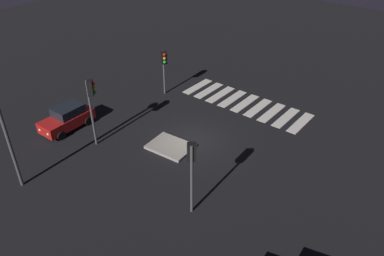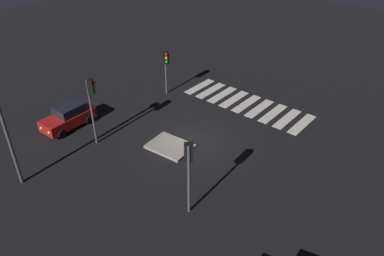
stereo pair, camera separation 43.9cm
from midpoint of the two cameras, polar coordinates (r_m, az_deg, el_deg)
name	(u,v)px [view 1 (the left image)]	position (r m, az deg, el deg)	size (l,w,h in m)	color
ground_plane	(192,141)	(24.58, -0.51, -1.97)	(80.00, 80.00, 0.00)	black
traffic_island	(170,147)	(23.95, -3.81, -2.83)	(2.87, 2.25, 0.18)	gray
car_red	(67,118)	(26.92, -18.87, 1.44)	(1.86, 3.76, 1.61)	red
traffic_light_east	(164,62)	(29.17, -4.71, 9.92)	(0.53, 0.54, 3.61)	#47474C
traffic_light_north	(91,97)	(23.36, -15.56, 4.50)	(0.53, 0.54, 4.49)	#47474C
traffic_light_west	(192,161)	(17.76, -0.76, -5.07)	(0.54, 0.53, 4.08)	#47474C
crosswalk_near	(245,103)	(29.15, 7.60, 3.75)	(9.90, 3.20, 0.02)	silver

